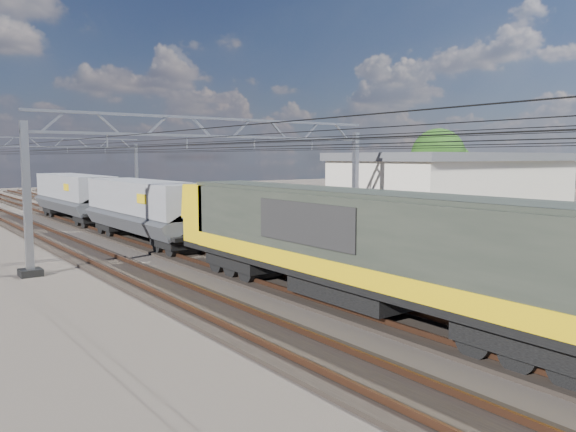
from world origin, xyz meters
TOP-DOWN VIEW (x-y plane):
  - ground at (0.00, 0.00)m, footprint 160.00×160.00m
  - track_outer_west at (-6.00, 0.00)m, footprint 2.60×140.00m
  - track_loco at (-2.00, 0.00)m, footprint 2.60×140.00m
  - track_inner_east at (2.00, 0.00)m, footprint 2.60×140.00m
  - track_outer_east at (6.00, 0.00)m, footprint 2.60×140.00m
  - catenary_gantry_mid at (0.00, 4.00)m, footprint 19.90×0.90m
  - catenary_gantry_far at (0.00, 40.00)m, footprint 19.90×0.90m
  - overhead_wires at (0.00, 8.00)m, footprint 12.03×140.00m
  - locomotive at (-2.00, -8.14)m, footprint 2.76×21.10m
  - hopper_wagon_lead at (-2.00, 9.56)m, footprint 3.38×13.00m
  - hopper_wagon_mid at (-2.00, 23.76)m, footprint 3.38×13.00m
  - industrial_shed at (22.00, 6.00)m, footprint 18.60×10.60m
  - tree_far at (30.32, 13.79)m, footprint 5.70×5.30m

SIDE VIEW (x-z plane):
  - ground at x=0.00m, z-range 0.00..0.00m
  - track_outer_west at x=-6.00m, z-range -0.08..0.22m
  - track_loco at x=-2.00m, z-range -0.08..0.22m
  - track_inner_east at x=2.00m, z-range -0.08..0.22m
  - track_outer_east at x=6.00m, z-range -0.08..0.22m
  - hopper_wagon_lead at x=-2.00m, z-range 0.60..3.86m
  - hopper_wagon_mid at x=-2.00m, z-range 0.60..3.86m
  - locomotive at x=-2.00m, z-range 0.52..4.14m
  - industrial_shed at x=22.00m, z-range 0.03..5.43m
  - catenary_gantry_mid at x=0.00m, z-range 0.35..7.46m
  - catenary_gantry_far at x=0.00m, z-range 0.35..7.46m
  - tree_far at x=30.32m, z-range 1.08..8.97m
  - overhead_wires at x=0.00m, z-range 5.48..6.02m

